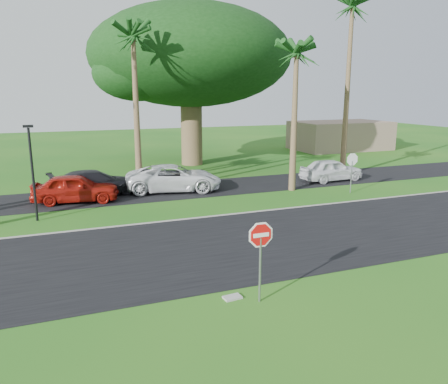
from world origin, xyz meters
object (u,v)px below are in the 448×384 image
Objects in this scene: car_red at (75,188)px; car_minivan at (174,178)px; stop_sign_near at (260,245)px; car_pickup at (331,170)px; stop_sign_far at (352,165)px; car_dark at (95,183)px.

car_minivan reaches higher than car_red.
car_pickup is at bearing 49.34° from stop_sign_near.
stop_sign_near is 19.27m from car_pickup.
car_minivan is (1.40, 15.42, -0.95)m from stop_sign_near.
stop_sign_far is 3.88m from car_pickup.
car_dark is (-3.36, 15.96, -1.01)m from stop_sign_near.
car_pickup is (1.04, 3.60, -1.00)m from stop_sign_far.
car_dark is (1.18, 1.32, -0.04)m from car_red.
car_minivan is at bearing -74.23° from car_red.
stop_sign_far reaches higher than car_pickup.
stop_sign_near is 0.50× the size of car_dark.
stop_sign_near is at bearing -175.46° from car_dark.
car_pickup is (17.08, -0.04, -0.03)m from car_red.
car_red is (-16.04, 3.64, -0.97)m from stop_sign_far.
car_minivan is at bearing -103.79° from car_dark.
car_minivan is at bearing -23.65° from stop_sign_far.
stop_sign_far is at bearing -94.51° from car_red.
stop_sign_far is at bearing -101.06° from car_minivan.
stop_sign_far is at bearing 160.33° from car_pickup.
stop_sign_near is at bearing -172.60° from car_minivan.
car_dark is 4.79m from car_minivan.
car_minivan is at bearing 82.26° from car_pickup.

